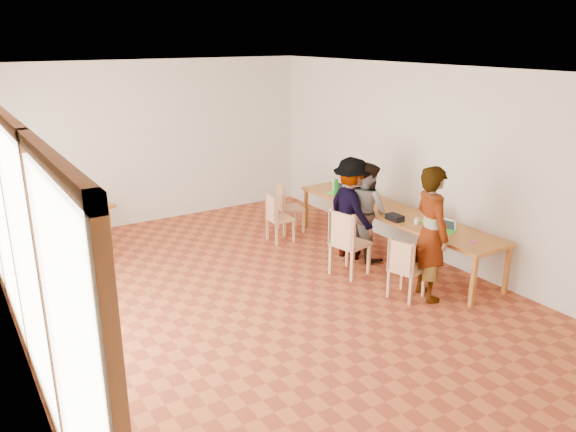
% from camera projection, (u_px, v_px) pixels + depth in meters
% --- Properties ---
extents(ground, '(8.00, 8.00, 0.00)m').
position_uv_depth(ground, '(263.00, 296.00, 7.70)').
color(ground, '#AD5029').
rests_on(ground, ground).
extents(wall_back, '(6.00, 0.10, 3.00)m').
position_uv_depth(wall_back, '(155.00, 142.00, 10.45)').
color(wall_back, beige).
rests_on(wall_back, ground).
extents(wall_front, '(6.00, 0.10, 3.00)m').
position_uv_depth(wall_front, '(539.00, 315.00, 4.03)').
color(wall_front, beige).
rests_on(wall_front, ground).
extents(wall_right, '(0.10, 8.00, 3.00)m').
position_uv_depth(wall_right, '(428.00, 163.00, 8.77)').
color(wall_right, beige).
rests_on(wall_right, ground).
extents(window_wall, '(0.10, 8.00, 3.00)m').
position_uv_depth(window_wall, '(11.00, 232.00, 5.73)').
color(window_wall, white).
rests_on(window_wall, ground).
extents(ceiling, '(6.00, 8.00, 0.04)m').
position_uv_depth(ceiling, '(260.00, 69.00, 6.77)').
color(ceiling, white).
rests_on(ceiling, wall_back).
extents(communal_table, '(0.80, 4.00, 0.75)m').
position_uv_depth(communal_table, '(392.00, 213.00, 8.92)').
color(communal_table, '#AF6327').
rests_on(communal_table, ground).
extents(side_table, '(0.90, 0.90, 0.75)m').
position_uv_depth(side_table, '(77.00, 210.00, 9.21)').
color(side_table, '#AF6327').
rests_on(side_table, ground).
extents(chair_near, '(0.48, 0.48, 0.45)m').
position_uv_depth(chair_near, '(404.00, 263.00, 7.45)').
color(chair_near, tan).
rests_on(chair_near, ground).
extents(chair_mid, '(0.57, 0.57, 0.54)m').
position_uv_depth(chair_mid, '(346.00, 237.00, 8.15)').
color(chair_mid, tan).
rests_on(chair_mid, ground).
extents(chair_far, '(0.41, 0.41, 0.45)m').
position_uv_depth(chair_far, '(276.00, 213.00, 9.56)').
color(chair_far, tan).
rests_on(chair_far, ground).
extents(chair_empty, '(0.49, 0.49, 0.48)m').
position_uv_depth(chair_empty, '(286.00, 202.00, 10.06)').
color(chair_empty, tan).
rests_on(chair_empty, ground).
extents(chair_spare, '(0.60, 0.60, 0.51)m').
position_uv_depth(chair_spare, '(94.00, 226.00, 8.68)').
color(chair_spare, tan).
rests_on(chair_spare, ground).
extents(person_near, '(0.61, 0.76, 1.83)m').
position_uv_depth(person_near, '(431.00, 234.00, 7.40)').
color(person_near, gray).
rests_on(person_near, ground).
extents(person_mid, '(0.61, 0.77, 1.55)m').
position_uv_depth(person_mid, '(367.00, 211.00, 8.81)').
color(person_mid, gray).
rests_on(person_mid, ground).
extents(person_far, '(0.71, 1.11, 1.63)m').
position_uv_depth(person_far, '(351.00, 209.00, 8.78)').
color(person_far, gray).
rests_on(person_far, ground).
extents(laptop_near, '(0.23, 0.25, 0.18)m').
position_uv_depth(laptop_near, '(448.00, 228.00, 7.96)').
color(laptop_near, '#49D436').
rests_on(laptop_near, communal_table).
extents(laptop_mid, '(0.29, 0.31, 0.22)m').
position_uv_depth(laptop_mid, '(432.00, 218.00, 8.34)').
color(laptop_mid, '#49D436').
rests_on(laptop_mid, communal_table).
extents(laptop_far, '(0.30, 0.31, 0.22)m').
position_uv_depth(laptop_far, '(337.00, 190.00, 9.88)').
color(laptop_far, '#49D436').
rests_on(laptop_far, communal_table).
extents(yellow_mug, '(0.15, 0.15, 0.09)m').
position_uv_depth(yellow_mug, '(365.00, 194.00, 9.66)').
color(yellow_mug, gold).
rests_on(yellow_mug, communal_table).
extents(green_bottle, '(0.07, 0.07, 0.28)m').
position_uv_depth(green_bottle, '(336.00, 187.00, 9.75)').
color(green_bottle, '#117111').
rests_on(green_bottle, communal_table).
extents(clear_glass, '(0.07, 0.07, 0.09)m').
position_uv_depth(clear_glass, '(416.00, 221.00, 8.27)').
color(clear_glass, silver).
rests_on(clear_glass, communal_table).
extents(condiment_cup, '(0.08, 0.08, 0.06)m').
position_uv_depth(condiment_cup, '(340.00, 186.00, 10.25)').
color(condiment_cup, white).
rests_on(condiment_cup, communal_table).
extents(pink_phone, '(0.05, 0.10, 0.01)m').
position_uv_depth(pink_phone, '(474.00, 242.00, 7.55)').
color(pink_phone, '#D93987').
rests_on(pink_phone, communal_table).
extents(black_pouch, '(0.16, 0.26, 0.09)m').
position_uv_depth(black_pouch, '(395.00, 218.00, 8.43)').
color(black_pouch, black).
rests_on(black_pouch, communal_table).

